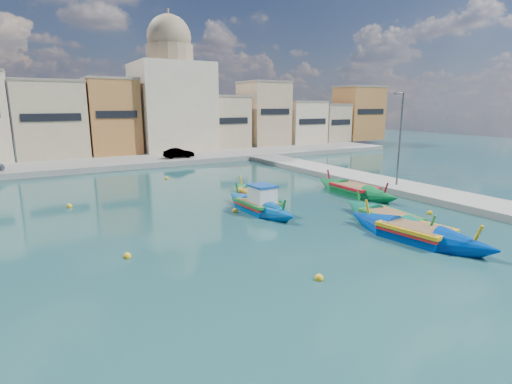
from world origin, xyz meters
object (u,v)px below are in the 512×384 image
object	(u,v)px
quay_street_lamp	(399,138)
luzzu_blue_cabin	(259,206)
luzzu_green	(256,195)
luzzu_blue_south	(390,220)
luzzu_cyan_south	(415,234)
luzzu_cyan_mid	(354,191)
church_block	(172,94)

from	to	relation	value
quay_street_lamp	luzzu_blue_cabin	size ratio (longest dim) A/B	0.98
luzzu_green	luzzu_blue_south	size ratio (longest dim) A/B	0.83
luzzu_cyan_south	luzzu_cyan_mid	bearing A→B (deg)	63.14
luzzu_blue_cabin	luzzu_cyan_south	bearing A→B (deg)	-64.86
church_block	luzzu_green	distance (m)	31.79
quay_street_lamp	luzzu_cyan_mid	distance (m)	5.68
luzzu_cyan_south	luzzu_green	bearing A→B (deg)	101.53
quay_street_lamp	luzzu_cyan_south	size ratio (longest dim) A/B	0.89
quay_street_lamp	luzzu_cyan_south	bearing A→B (deg)	-134.63
quay_street_lamp	luzzu_blue_cabin	xyz separation A→B (m)	(-13.09, 0.21, -3.99)
luzzu_blue_cabin	church_block	bearing A→B (deg)	80.51
quay_street_lamp	luzzu_cyan_mid	size ratio (longest dim) A/B	0.88
luzzu_blue_cabin	luzzu_cyan_mid	bearing A→B (deg)	3.40
church_block	luzzu_cyan_south	world-z (taller)	church_block
luzzu_green	luzzu_cyan_south	bearing A→B (deg)	-78.47
luzzu_blue_cabin	luzzu_cyan_mid	distance (m)	9.21
church_block	luzzu_cyan_mid	bearing A→B (deg)	-83.92
luzzu_blue_cabin	luzzu_green	xyz separation A→B (m)	(1.75, 3.31, -0.10)
quay_street_lamp	luzzu_cyan_mid	bearing A→B (deg)	169.01
luzzu_cyan_mid	luzzu_blue_south	world-z (taller)	luzzu_cyan_mid
luzzu_blue_south	luzzu_green	bearing A→B (deg)	109.57
quay_street_lamp	luzzu_green	size ratio (longest dim) A/B	1.09
luzzu_green	luzzu_cyan_mid	bearing A→B (deg)	-20.41
luzzu_cyan_mid	luzzu_blue_south	bearing A→B (deg)	-118.85
luzzu_blue_cabin	luzzu_cyan_south	distance (m)	10.09
luzzu_green	quay_street_lamp	bearing A→B (deg)	-17.27
quay_street_lamp	luzzu_cyan_south	world-z (taller)	quay_street_lamp
luzzu_cyan_mid	luzzu_green	bearing A→B (deg)	159.59
quay_street_lamp	luzzu_blue_south	xyz separation A→B (m)	(-7.83, -6.37, -4.08)
quay_street_lamp	luzzu_cyan_south	distance (m)	13.17
luzzu_blue_cabin	luzzu_blue_south	bearing A→B (deg)	-51.34
luzzu_blue_cabin	luzzu_blue_south	size ratio (longest dim) A/B	0.92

